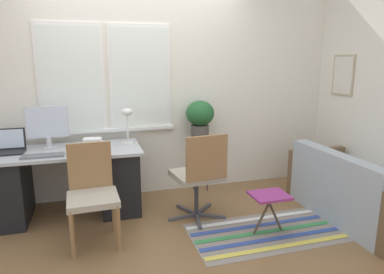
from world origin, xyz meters
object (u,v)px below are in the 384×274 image
(mouse, at_px, (71,153))
(plant_stand, at_px, (200,145))
(book_stack, at_px, (93,145))
(couch_loveseat, at_px, (354,194))
(laptop, at_px, (6,148))
(keyboard, at_px, (43,156))
(desk_chair_wooden, at_px, (92,191))
(monitor, at_px, (47,125))
(potted_plant, at_px, (200,116))
(folding_stool, at_px, (269,199))
(office_chair_swivel, at_px, (200,174))
(desk_lamp, at_px, (127,116))

(mouse, distance_m, plant_stand, 1.54)
(book_stack, distance_m, couch_loveseat, 2.76)
(book_stack, bearing_deg, plant_stand, 17.60)
(laptop, height_order, keyboard, laptop)
(keyboard, height_order, desk_chair_wooden, desk_chair_wooden)
(laptop, height_order, couch_loveseat, laptop)
(keyboard, bearing_deg, laptop, 144.29)
(monitor, relative_size, mouse, 7.02)
(book_stack, height_order, potted_plant, potted_plant)
(desk_chair_wooden, relative_size, folding_stool, 2.25)
(laptop, relative_size, office_chair_swivel, 0.38)
(plant_stand, bearing_deg, potted_plant, 180.00)
(keyboard, bearing_deg, mouse, 2.56)
(desk_lamp, distance_m, book_stack, 0.53)
(book_stack, xyz_separation_m, couch_loveseat, (2.60, -0.75, -0.53))
(mouse, bearing_deg, book_stack, 4.91)
(monitor, bearing_deg, book_stack, -33.62)
(mouse, distance_m, potted_plant, 1.56)
(office_chair_swivel, relative_size, plant_stand, 1.32)
(office_chair_swivel, xyz_separation_m, potted_plant, (0.24, 0.73, 0.47))
(desk_chair_wooden, xyz_separation_m, office_chair_swivel, (1.06, 0.13, 0.02))
(desk_chair_wooden, relative_size, plant_stand, 1.27)
(keyboard, distance_m, folding_stool, 2.22)
(desk_chair_wooden, relative_size, potted_plant, 1.96)
(laptop, xyz_separation_m, desk_chair_wooden, (0.81, -0.70, -0.29))
(keyboard, height_order, potted_plant, potted_plant)
(desk_chair_wooden, height_order, plant_stand, desk_chair_wooden)
(folding_stool, bearing_deg, mouse, 156.51)
(laptop, relative_size, plant_stand, 0.50)
(desk_lamp, xyz_separation_m, potted_plant, (0.89, 0.11, -0.06))
(plant_stand, bearing_deg, desk_lamp, -173.02)
(laptop, height_order, plant_stand, laptop)
(laptop, bearing_deg, office_chair_swivel, -16.88)
(mouse, xyz_separation_m, desk_lamp, (0.59, 0.31, 0.29))
(keyboard, bearing_deg, desk_chair_wooden, -44.72)
(mouse, xyz_separation_m, potted_plant, (1.48, 0.42, 0.23))
(laptop, distance_m, desk_chair_wooden, 1.11)
(office_chair_swivel, bearing_deg, potted_plant, -115.48)
(desk_chair_wooden, bearing_deg, keyboard, 132.80)
(office_chair_swivel, xyz_separation_m, plant_stand, (0.24, 0.73, 0.11))
(couch_loveseat, distance_m, plant_stand, 1.80)
(desk_lamp, bearing_deg, keyboard, -159.29)
(couch_loveseat, relative_size, plant_stand, 2.11)
(monitor, distance_m, couch_loveseat, 3.30)
(laptop, relative_size, desk_lamp, 0.89)
(couch_loveseat, bearing_deg, desk_lamp, 64.76)
(monitor, distance_m, desk_lamp, 0.83)
(monitor, bearing_deg, folding_stool, -28.42)
(couch_loveseat, bearing_deg, mouse, 75.35)
(book_stack, bearing_deg, office_chair_swivel, -17.92)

